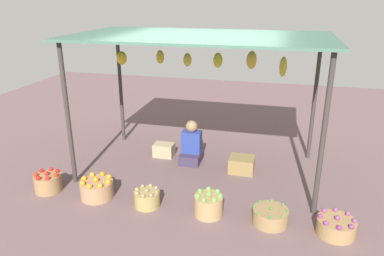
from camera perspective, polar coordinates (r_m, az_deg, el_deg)
ground_plane at (r=6.48m, az=1.19°, el=-6.31°), size 14.00×14.00×0.00m
market_stall_structure at (r=5.86m, az=1.35°, el=12.62°), size 4.01×2.21×2.28m
vendor_person at (r=6.62m, az=-0.10°, el=-2.86°), size 0.36×0.44×0.78m
basket_red_tomatoes at (r=6.15m, az=-21.42°, el=-7.82°), size 0.41×0.41×0.33m
basket_oranges at (r=5.75m, az=-14.52°, el=-9.08°), size 0.49×0.49×0.33m
basket_potatoes at (r=5.41m, az=-6.96°, el=-10.75°), size 0.37×0.37×0.28m
basket_green_apples at (r=5.16m, az=2.59°, el=-11.80°), size 0.40×0.40×0.35m
basket_green_chilies at (r=5.12m, az=12.04°, el=-13.20°), size 0.47×0.47×0.24m
basket_purple_onions at (r=5.15m, az=21.41°, el=-14.00°), size 0.49×0.49×0.27m
wooden_crate_near_vendor at (r=6.93m, az=-4.37°, el=-3.41°), size 0.37×0.26×0.24m
wooden_crate_stacked_rear at (r=6.38m, az=7.69°, el=-5.63°), size 0.42×0.36×0.26m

